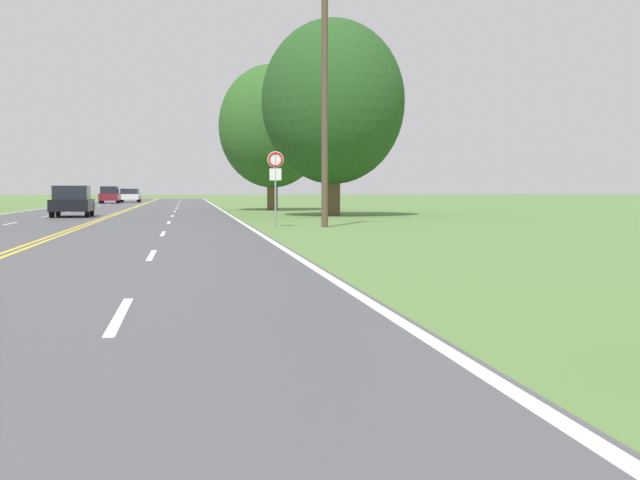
{
  "coord_description": "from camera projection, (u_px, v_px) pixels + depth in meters",
  "views": [
    {
      "loc": [
        3.87,
        -2.52,
        1.42
      ],
      "look_at": [
        5.39,
        7.65,
        0.82
      ],
      "focal_mm": 50.0,
      "sensor_mm": 36.0,
      "label": 1
    }
  ],
  "objects": [
    {
      "name": "car_black_sedan_approaching",
      "position": [
        72.0,
        201.0,
        44.03
      ],
      "size": [
        1.95,
        4.08,
        1.55
      ],
      "rotation": [
        0.0,
        0.0,
        1.59
      ],
      "color": "black",
      "rests_on": "ground"
    },
    {
      "name": "tree_left_verge",
      "position": [
        272.0,
        126.0,
        57.51
      ],
      "size": [
        6.91,
        6.91,
        9.42
      ],
      "color": "brown",
      "rests_on": "ground"
    },
    {
      "name": "car_white_hatchback_mid_far",
      "position": [
        130.0,
        195.0,
        90.21
      ],
      "size": [
        2.01,
        4.07,
        1.38
      ],
      "rotation": [
        0.0,
        0.0,
        1.55
      ],
      "color": "black",
      "rests_on": "ground"
    },
    {
      "name": "tree_behind_sign",
      "position": [
        333.0,
        102.0,
        45.38
      ],
      "size": [
        7.31,
        7.31,
        10.05
      ],
      "color": "brown",
      "rests_on": "ground"
    },
    {
      "name": "car_maroon_sedan_mid_near",
      "position": [
        110.0,
        195.0,
        84.02
      ],
      "size": [
        1.76,
        4.29,
        1.61
      ],
      "rotation": [
        0.0,
        0.0,
        1.57
      ],
      "color": "black",
      "rests_on": "ground"
    },
    {
      "name": "traffic_sign",
      "position": [
        275.0,
        170.0,
        32.74
      ],
      "size": [
        0.6,
        0.1,
        2.78
      ],
      "color": "gray",
      "rests_on": "ground"
    },
    {
      "name": "utility_pole_midground",
      "position": [
        325.0,
        90.0,
        32.25
      ],
      "size": [
        1.8,
        0.24,
        9.67
      ],
      "color": "brown",
      "rests_on": "ground"
    }
  ]
}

